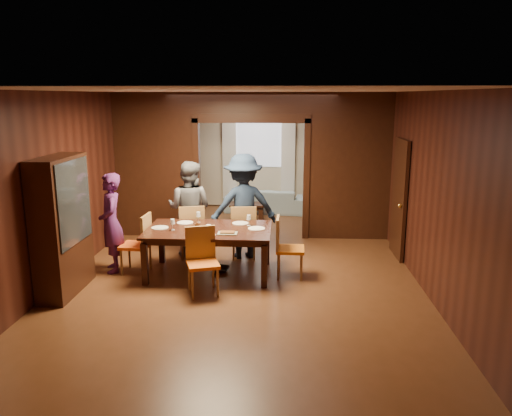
# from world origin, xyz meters

# --- Properties ---
(floor) EXTENTS (9.00, 9.00, 0.00)m
(floor) POSITION_xyz_m (0.00, 0.00, 0.00)
(floor) COLOR #552F18
(floor) RESTS_ON ground
(ceiling) EXTENTS (5.50, 9.00, 0.02)m
(ceiling) POSITION_xyz_m (0.00, 0.00, 2.90)
(ceiling) COLOR silver
(ceiling) RESTS_ON room_walls
(room_walls) EXTENTS (5.52, 9.01, 2.90)m
(room_walls) POSITION_xyz_m (0.00, 1.89, 1.51)
(room_walls) COLOR black
(room_walls) RESTS_ON floor
(person_purple) EXTENTS (0.59, 0.70, 1.63)m
(person_purple) POSITION_xyz_m (-2.14, -0.58, 0.81)
(person_purple) COLOR #4E1D56
(person_purple) RESTS_ON floor
(person_grey) EXTENTS (0.95, 0.81, 1.71)m
(person_grey) POSITION_xyz_m (-1.03, 0.33, 0.86)
(person_grey) COLOR slate
(person_grey) RESTS_ON floor
(person_navy) EXTENTS (1.34, 0.99, 1.85)m
(person_navy) POSITION_xyz_m (-0.05, 0.28, 0.93)
(person_navy) COLOR #17233A
(person_navy) RESTS_ON floor
(sofa) EXTENTS (2.06, 1.00, 0.58)m
(sofa) POSITION_xyz_m (0.20, 3.85, 0.29)
(sofa) COLOR #8FABBC
(sofa) RESTS_ON floor
(serving_bowl) EXTENTS (0.30, 0.30, 0.07)m
(serving_bowl) POSITION_xyz_m (-0.37, -0.54, 0.80)
(serving_bowl) COLOR black
(serving_bowl) RESTS_ON dining_table
(dining_table) EXTENTS (1.98, 1.23, 0.76)m
(dining_table) POSITION_xyz_m (-0.53, -0.65, 0.38)
(dining_table) COLOR black
(dining_table) RESTS_ON floor
(coffee_table) EXTENTS (0.80, 0.50, 0.40)m
(coffee_table) POSITION_xyz_m (-0.18, 2.94, 0.20)
(coffee_table) COLOR black
(coffee_table) RESTS_ON floor
(chair_left) EXTENTS (0.46, 0.46, 0.97)m
(chair_left) POSITION_xyz_m (-1.74, -0.63, 0.48)
(chair_left) COLOR #E45215
(chair_left) RESTS_ON floor
(chair_right) EXTENTS (0.45, 0.45, 0.97)m
(chair_right) POSITION_xyz_m (0.77, -0.70, 0.48)
(chair_right) COLOR orange
(chair_right) RESTS_ON floor
(chair_far_l) EXTENTS (0.54, 0.54, 0.97)m
(chair_far_l) POSITION_xyz_m (-0.98, 0.20, 0.48)
(chair_far_l) COLOR orange
(chair_far_l) RESTS_ON floor
(chair_far_r) EXTENTS (0.48, 0.48, 0.97)m
(chair_far_r) POSITION_xyz_m (-0.05, 0.24, 0.48)
(chair_far_r) COLOR red
(chair_far_r) RESTS_ON floor
(chair_near) EXTENTS (0.55, 0.55, 0.97)m
(chair_near) POSITION_xyz_m (-0.50, -1.49, 0.48)
(chair_near) COLOR #D75E14
(chair_near) RESTS_ON floor
(hutch) EXTENTS (0.40, 1.20, 2.00)m
(hutch) POSITION_xyz_m (-2.53, -1.50, 1.00)
(hutch) COLOR black
(hutch) RESTS_ON floor
(door_right) EXTENTS (0.06, 0.90, 2.10)m
(door_right) POSITION_xyz_m (2.70, 0.50, 1.05)
(door_right) COLOR black
(door_right) RESTS_ON floor
(window_far) EXTENTS (1.20, 0.03, 1.30)m
(window_far) POSITION_xyz_m (0.00, 4.44, 1.70)
(window_far) COLOR silver
(window_far) RESTS_ON back_wall
(curtain_left) EXTENTS (0.35, 0.06, 2.40)m
(curtain_left) POSITION_xyz_m (-0.75, 4.40, 1.25)
(curtain_left) COLOR white
(curtain_left) RESTS_ON back_wall
(curtain_right) EXTENTS (0.35, 0.06, 2.40)m
(curtain_right) POSITION_xyz_m (0.75, 4.40, 1.25)
(curtain_right) COLOR white
(curtain_right) RESTS_ON back_wall
(plate_left) EXTENTS (0.27, 0.27, 0.01)m
(plate_left) POSITION_xyz_m (-1.32, -0.66, 0.77)
(plate_left) COLOR silver
(plate_left) RESTS_ON dining_table
(plate_far_l) EXTENTS (0.27, 0.27, 0.01)m
(plate_far_l) POSITION_xyz_m (-0.98, -0.31, 0.77)
(plate_far_l) COLOR white
(plate_far_l) RESTS_ON dining_table
(plate_far_r) EXTENTS (0.27, 0.27, 0.01)m
(plate_far_r) POSITION_xyz_m (-0.06, -0.30, 0.77)
(plate_far_r) COLOR silver
(plate_far_r) RESTS_ON dining_table
(plate_right) EXTENTS (0.27, 0.27, 0.01)m
(plate_right) POSITION_xyz_m (0.23, -0.62, 0.77)
(plate_right) COLOR white
(plate_right) RESTS_ON dining_table
(plate_near) EXTENTS (0.27, 0.27, 0.01)m
(plate_near) POSITION_xyz_m (-0.50, -1.06, 0.77)
(plate_near) COLOR silver
(plate_near) RESTS_ON dining_table
(platter_a) EXTENTS (0.30, 0.20, 0.04)m
(platter_a) POSITION_xyz_m (-0.58, -0.78, 0.78)
(platter_a) COLOR gray
(platter_a) RESTS_ON dining_table
(platter_b) EXTENTS (0.30, 0.20, 0.04)m
(platter_b) POSITION_xyz_m (-0.20, -0.94, 0.78)
(platter_b) COLOR gray
(platter_b) RESTS_ON dining_table
(wineglass_left) EXTENTS (0.08, 0.08, 0.18)m
(wineglass_left) POSITION_xyz_m (-1.08, -0.78, 0.85)
(wineglass_left) COLOR white
(wineglass_left) RESTS_ON dining_table
(wineglass_far) EXTENTS (0.08, 0.08, 0.18)m
(wineglass_far) POSITION_xyz_m (-0.76, -0.26, 0.85)
(wineglass_far) COLOR silver
(wineglass_far) RESTS_ON dining_table
(wineglass_right) EXTENTS (0.08, 0.08, 0.18)m
(wineglass_right) POSITION_xyz_m (0.09, -0.43, 0.85)
(wineglass_right) COLOR silver
(wineglass_right) RESTS_ON dining_table
(tumbler) EXTENTS (0.07, 0.07, 0.14)m
(tumbler) POSITION_xyz_m (-0.49, -0.94, 0.83)
(tumbler) COLOR silver
(tumbler) RESTS_ON dining_table
(condiment_jar) EXTENTS (0.08, 0.08, 0.11)m
(condiment_jar) POSITION_xyz_m (-0.71, -0.69, 0.82)
(condiment_jar) COLOR #462210
(condiment_jar) RESTS_ON dining_table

